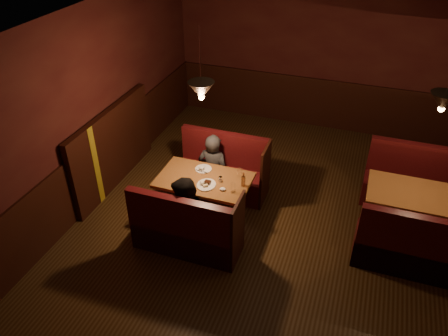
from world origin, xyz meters
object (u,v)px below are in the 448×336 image
(second_table, at_px, (412,204))
(diner_a, at_px, (213,155))
(second_bench_near, at_px, (411,251))
(main_table, at_px, (205,188))
(main_bench_near, at_px, (186,233))
(second_bench_far, at_px, (411,186))
(diner_b, at_px, (186,206))
(main_bench_far, at_px, (223,174))

(second_table, bearing_deg, diner_a, 179.90)
(second_bench_near, bearing_deg, main_table, 177.77)
(main_bench_near, xyz_separation_m, second_bench_far, (2.82, 2.12, -0.00))
(main_table, distance_m, diner_b, 0.71)
(main_table, distance_m, main_bench_near, 0.78)
(main_table, height_order, main_bench_near, main_bench_near)
(main_bench_near, distance_m, second_table, 3.12)
(main_bench_far, bearing_deg, second_bench_near, -16.85)
(main_table, relative_size, main_bench_near, 0.91)
(main_bench_far, bearing_deg, second_table, -2.29)
(main_bench_near, distance_m, second_bench_far, 3.53)
(diner_b, bearing_deg, main_bench_near, -64.13)
(main_bench_far, xyz_separation_m, second_bench_far, (2.82, 0.63, -0.00))
(main_bench_near, bearing_deg, second_bench_near, 12.68)
(main_bench_far, relative_size, main_bench_near, 1.00)
(second_table, distance_m, diner_b, 3.10)
(main_bench_near, xyz_separation_m, second_bench_near, (2.82, 0.64, -0.00))
(main_bench_near, bearing_deg, diner_b, 96.87)
(diner_b, bearing_deg, diner_a, 114.33)
(second_bench_far, height_order, second_bench_near, same)
(diner_a, height_order, diner_b, diner_b)
(main_table, distance_m, main_bench_far, 0.78)
(main_table, xyz_separation_m, diner_a, (-0.12, 0.64, 0.16))
(main_table, xyz_separation_m, second_table, (2.81, 0.63, -0.02))
(main_bench_near, relative_size, second_bench_near, 1.05)
(second_table, height_order, diner_a, diner_a)
(second_bench_far, bearing_deg, diner_a, -165.97)
(main_bench_far, height_order, diner_b, diner_b)
(second_bench_near, relative_size, diner_b, 0.94)
(second_bench_near, relative_size, diner_a, 0.98)
(second_bench_near, bearing_deg, second_table, 92.20)
(main_table, bearing_deg, diner_a, 100.38)
(diner_a, bearing_deg, second_bench_near, 167.65)
(diner_b, bearing_deg, main_table, 109.54)
(second_bench_far, height_order, diner_b, diner_b)
(main_bench_near, xyz_separation_m, diner_a, (-0.13, 1.38, 0.39))
(second_bench_near, distance_m, diner_b, 2.92)
(second_table, bearing_deg, main_bench_near, -153.75)
(second_bench_far, xyz_separation_m, diner_b, (-2.83, -2.06, 0.42))
(second_bench_near, xyz_separation_m, diner_b, (-2.83, -0.57, 0.42))
(diner_a, bearing_deg, second_bench_far, -164.10)
(diner_b, bearing_deg, second_bench_far, 55.04)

